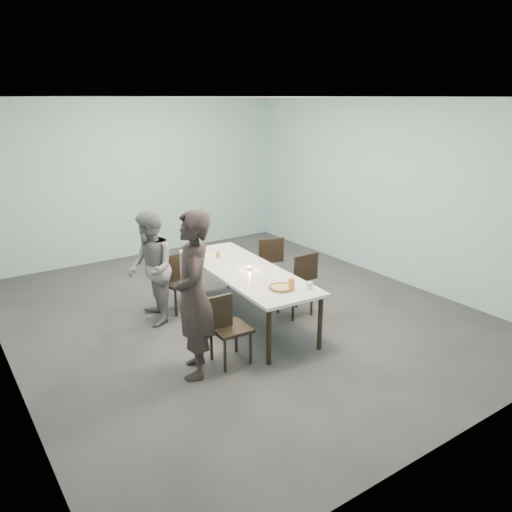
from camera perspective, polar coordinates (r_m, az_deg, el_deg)
ground at (r=7.32m, az=-2.21°, el=-6.50°), size 7.00×7.00×0.00m
room_shell at (r=6.75m, az=-2.42°, el=9.39°), size 6.02×7.02×3.01m
table at (r=6.85m, az=-1.24°, el=-1.97°), size 1.08×2.66×0.75m
chair_near_left at (r=5.80m, az=-3.64°, el=-7.82°), size 0.62×0.44×0.87m
chair_far_left at (r=7.28m, az=-9.38°, el=-2.62°), size 0.63×0.46×0.87m
chair_near_right at (r=7.16m, az=5.02°, el=-2.78°), size 0.61×0.42×0.87m
chair_far_right at (r=7.94m, az=1.03°, el=-0.64°), size 0.65×0.50×0.87m
diner_near at (r=5.48m, az=-7.17°, el=-4.48°), size 0.71×0.82×1.89m
diner_far at (r=6.90m, az=-11.96°, el=-1.40°), size 0.75×0.88×1.57m
pizza at (r=6.13m, az=2.92°, el=-3.64°), size 0.34×0.34×0.04m
side_plate at (r=6.49m, az=2.43°, el=-2.56°), size 0.18×0.18×0.01m
beer_glass at (r=6.10m, az=4.08°, el=-3.24°), size 0.08×0.08×0.15m
water_tumbler at (r=6.15m, az=6.12°, el=-3.41°), size 0.08×0.08×0.09m
tealight at (r=6.80m, az=-0.74°, el=-1.42°), size 0.06×0.06×0.05m
amber_tumbler at (r=7.35m, az=-4.35°, el=0.15°), size 0.07×0.07×0.08m
menu at (r=7.46m, az=-4.73°, el=0.12°), size 0.31×0.24×0.01m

